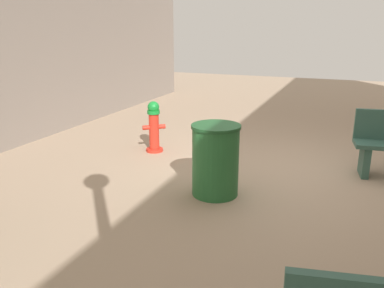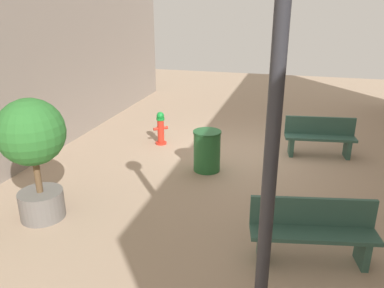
{
  "view_description": "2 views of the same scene",
  "coord_description": "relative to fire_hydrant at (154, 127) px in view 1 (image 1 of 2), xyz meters",
  "views": [
    {
      "loc": [
        -0.91,
        5.69,
        2.1
      ],
      "look_at": [
        0.98,
        1.04,
        0.6
      ],
      "focal_mm": 36.94,
      "sensor_mm": 36.0,
      "label": 1
    },
    {
      "loc": [
        -1.2,
        8.96,
        3.58
      ],
      "look_at": [
        0.91,
        1.31,
        0.65
      ],
      "focal_mm": 36.03,
      "sensor_mm": 36.0,
      "label": 2
    }
  ],
  "objects": [
    {
      "name": "ground_plane",
      "position": [
        -2.18,
        0.18,
        -0.44
      ],
      "size": [
        23.4,
        23.4,
        0.0
      ],
      "primitive_type": "plane",
      "color": "tan"
    },
    {
      "name": "fire_hydrant",
      "position": [
        0.0,
        0.0,
        0.0
      ],
      "size": [
        0.36,
        0.35,
        0.89
      ],
      "color": "red",
      "rests_on": "ground_plane"
    },
    {
      "name": "trash_bin",
      "position": [
        -1.58,
        1.35,
        0.02
      ],
      "size": [
        0.62,
        0.62,
        0.93
      ],
      "color": "#266633",
      "rests_on": "ground_plane"
    }
  ]
}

